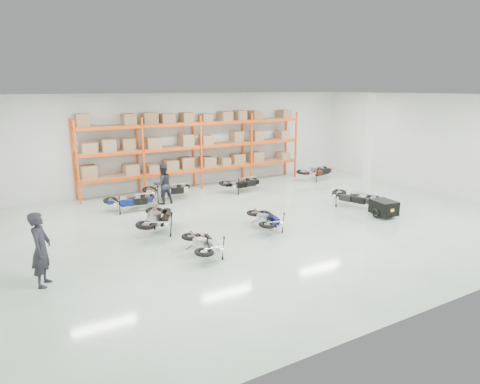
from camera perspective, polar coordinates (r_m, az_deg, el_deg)
room at (r=15.16m, az=4.48°, el=4.18°), size 18.00×18.00×18.00m
pallet_rack at (r=20.73m, az=-5.75°, el=6.78°), size 11.28×0.98×3.62m
structural_column at (r=18.92m, az=16.74°, el=5.57°), size 0.25×0.25×4.50m
moto_blue_centre at (r=14.63m, az=3.48°, el=-3.21°), size 1.19×1.79×1.06m
moto_silver_left at (r=12.41m, az=-4.90°, el=-6.46°), size 1.00×1.70×1.04m
moto_black_far_left at (r=14.69m, az=-10.97°, el=-2.99°), size 1.79×2.16×1.26m
moto_touring_right at (r=17.97m, az=14.86°, el=-0.26°), size 1.41×1.98×1.16m
trailer at (r=16.97m, az=18.62°, el=-1.97°), size 0.83×1.54×0.63m
moto_back_a at (r=17.43m, az=-14.45°, el=-0.72°), size 1.82×1.05×1.12m
moto_back_b at (r=18.83m, az=-9.66°, el=0.66°), size 1.94×1.20×1.17m
moto_back_c at (r=19.91m, az=0.18°, el=1.55°), size 1.83×1.01×1.15m
moto_back_d at (r=22.84m, az=10.12°, el=3.04°), size 2.05×1.26×1.24m
person_left at (r=11.55m, az=-25.01°, el=-6.94°), size 0.69×0.81×1.89m
person_back at (r=18.10m, az=-10.24°, el=1.04°), size 0.85×0.68×1.68m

